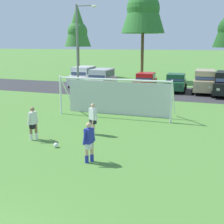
# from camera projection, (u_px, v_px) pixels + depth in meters

# --- Properties ---
(ground_plane) EXTENTS (400.00, 400.00, 0.00)m
(ground_plane) POSITION_uv_depth(u_px,v_px,m) (135.00, 116.00, 20.06)
(ground_plane) COLOR #518438
(parking_lot_strip) EXTENTS (52.00, 8.40, 0.01)m
(parking_lot_strip) POSITION_uv_depth(u_px,v_px,m) (164.00, 92.00, 29.46)
(parking_lot_strip) COLOR #333335
(parking_lot_strip) RESTS_ON ground
(soccer_ball) EXTENTS (0.22, 0.22, 0.22)m
(soccer_ball) POSITION_uv_depth(u_px,v_px,m) (56.00, 145.00, 13.91)
(soccer_ball) COLOR white
(soccer_ball) RESTS_ON ground
(soccer_goal) EXTENTS (7.45, 2.07, 2.57)m
(soccer_goal) POSITION_uv_depth(u_px,v_px,m) (117.00, 96.00, 19.88)
(soccer_goal) COLOR white
(soccer_goal) RESTS_ON ground
(player_striker_near) EXTENTS (0.30, 0.72, 1.64)m
(player_striker_near) POSITION_uv_depth(u_px,v_px,m) (89.00, 142.00, 12.03)
(player_striker_near) COLOR tan
(player_striker_near) RESTS_ON ground
(player_defender_far) EXTENTS (0.65, 0.48, 1.64)m
(player_defender_far) POSITION_uv_depth(u_px,v_px,m) (93.00, 119.00, 15.74)
(player_defender_far) COLOR tan
(player_defender_far) RESTS_ON ground
(player_winger_left) EXTENTS (0.31, 0.73, 1.64)m
(player_winger_left) POSITION_uv_depth(u_px,v_px,m) (33.00, 123.00, 14.88)
(player_winger_left) COLOR #936B4C
(player_winger_left) RESTS_ON ground
(parked_car_slot_far_left) EXTENTS (2.35, 4.71, 2.16)m
(parked_car_slot_far_left) POSITION_uv_depth(u_px,v_px,m) (83.00, 76.00, 33.21)
(parked_car_slot_far_left) COLOR silver
(parked_car_slot_far_left) RESTS_ON ground
(parked_car_slot_left) EXTENTS (2.31, 4.69, 2.16)m
(parked_car_slot_left) POSITION_uv_depth(u_px,v_px,m) (101.00, 80.00, 30.17)
(parked_car_slot_left) COLOR #B2B2BC
(parked_car_slot_left) RESTS_ON ground
(parked_car_slot_center_left) EXTENTS (2.28, 4.32, 1.72)m
(parked_car_slot_center_left) POSITION_uv_depth(u_px,v_px,m) (145.00, 81.00, 30.79)
(parked_car_slot_center_left) COLOR red
(parked_car_slot_center_left) RESTS_ON ground
(parked_car_slot_center) EXTENTS (2.26, 4.31, 1.72)m
(parked_car_slot_center) POSITION_uv_depth(u_px,v_px,m) (176.00, 82.00, 29.90)
(parked_car_slot_center) COLOR #194C2D
(parked_car_slot_center) RESTS_ON ground
(parked_car_slot_center_right) EXTENTS (2.30, 4.68, 2.16)m
(parked_car_slot_center_right) POSITION_uv_depth(u_px,v_px,m) (205.00, 81.00, 28.99)
(parked_car_slot_center_right) COLOR tan
(parked_car_slot_center_right) RESTS_ON ground
(tree_left_edge) EXTENTS (3.74, 3.74, 9.98)m
(tree_left_edge) POSITION_uv_depth(u_px,v_px,m) (77.00, 27.00, 42.76)
(tree_left_edge) COLOR brown
(tree_left_edge) RESTS_ON ground
(tree_mid_left) EXTENTS (5.24, 5.24, 13.97)m
(tree_mid_left) POSITION_uv_depth(u_px,v_px,m) (143.00, 0.00, 36.12)
(tree_mid_left) COLOR brown
(tree_mid_left) RESTS_ON ground
(street_lamp) EXTENTS (2.00, 0.32, 7.77)m
(street_lamp) POSITION_uv_depth(u_px,v_px,m) (79.00, 50.00, 26.21)
(street_lamp) COLOR slate
(street_lamp) RESTS_ON ground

